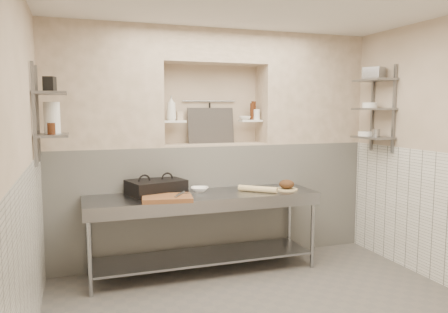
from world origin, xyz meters
name	(u,v)px	position (x,y,z in m)	size (l,w,h in m)	color
wall_left	(15,172)	(-2.05, 0.00, 1.40)	(0.10, 3.90, 2.80)	beige
wall_back	(208,144)	(0.00, 2.00, 1.40)	(4.00, 0.10, 2.80)	beige
backwall_lower	(213,200)	(0.00, 1.75, 0.70)	(4.00, 0.40, 1.40)	silver
alcove_sill	(213,144)	(0.00, 1.75, 1.41)	(1.30, 0.40, 0.02)	beige
backwall_pillar_left	(102,87)	(-1.33, 1.75, 2.10)	(1.35, 0.40, 1.40)	beige
backwall_pillar_right	(308,90)	(1.33, 1.75, 2.10)	(1.35, 0.40, 1.40)	beige
backwall_header	(213,47)	(0.00, 1.75, 2.60)	(1.30, 0.40, 0.40)	beige
wainscot_left	(29,264)	(-1.99, 0.00, 0.70)	(0.02, 3.90, 1.40)	silver
wainscot_right	(447,220)	(1.99, 0.00, 0.70)	(0.02, 3.90, 1.40)	silver
alcove_shelf_left	(174,121)	(-0.50, 1.75, 1.70)	(0.28, 0.16, 0.03)	white
alcove_shelf_right	(250,121)	(0.50, 1.75, 1.70)	(0.28, 0.16, 0.03)	white
utensil_rail	(209,101)	(0.00, 1.92, 1.95)	(0.02, 0.02, 0.70)	gray
hanging_steel	(210,114)	(0.00, 1.90, 1.78)	(0.02, 0.02, 0.30)	black
splash_panel	(211,126)	(0.00, 1.85, 1.64)	(0.60, 0.02, 0.45)	#383330
shelf_rail_left_a	(38,114)	(-1.98, 1.25, 1.80)	(0.03, 0.03, 0.95)	slate
shelf_rail_left_b	(34,115)	(-1.98, 0.85, 1.80)	(0.03, 0.03, 0.95)	slate
wall_shelf_left_lower	(52,135)	(-1.84, 1.05, 1.60)	(0.30, 0.50, 0.03)	slate
wall_shelf_left_upper	(50,93)	(-1.84, 1.05, 2.00)	(0.30, 0.50, 0.03)	slate
shelf_rail_right_a	(372,109)	(1.98, 1.25, 1.85)	(0.03, 0.03, 1.05)	slate
shelf_rail_right_b	(394,109)	(1.98, 0.85, 1.85)	(0.03, 0.03, 1.05)	slate
wall_shelf_right_lower	(373,138)	(1.84, 1.05, 1.50)	(0.30, 0.50, 0.03)	slate
wall_shelf_right_mid	(374,109)	(1.84, 1.05, 1.85)	(0.30, 0.50, 0.03)	slate
wall_shelf_right_upper	(375,80)	(1.84, 1.05, 2.20)	(0.30, 0.50, 0.03)	slate
prep_table	(203,217)	(-0.30, 1.18, 0.64)	(2.60, 0.70, 0.90)	gray
panini_press	(156,187)	(-0.79, 1.36, 0.98)	(0.68, 0.57, 0.16)	black
cutting_board	(167,198)	(-0.74, 0.99, 0.92)	(0.52, 0.36, 0.05)	brown
knife_blade	(190,193)	(-0.48, 1.06, 0.95)	(0.25, 0.03, 0.01)	gray
tongs	(180,194)	(-0.61, 0.98, 0.96)	(0.03, 0.03, 0.28)	gray
mixing_bowl	(200,189)	(-0.29, 1.36, 0.93)	(0.21, 0.21, 0.05)	white
rolling_pin	(258,189)	(0.33, 1.11, 0.93)	(0.07, 0.07, 0.46)	#DBC081
bread_board	(287,189)	(0.71, 1.13, 0.91)	(0.26, 0.26, 0.01)	#DBC081
bread_loaf	(287,184)	(0.71, 1.13, 0.97)	(0.18, 0.18, 0.11)	#4C2D19
bottle_soap	(171,108)	(-0.53, 1.75, 1.86)	(0.11, 0.12, 0.30)	white
jar_alcove	(180,116)	(-0.42, 1.77, 1.77)	(0.07, 0.07, 0.11)	beige
bowl_alcove	(245,118)	(0.42, 1.74, 1.74)	(0.15, 0.15, 0.05)	white
condiment_a	(252,112)	(0.53, 1.76, 1.82)	(0.06, 0.06, 0.21)	#3E1C0C
condiment_b	(254,110)	(0.56, 1.78, 1.83)	(0.06, 0.06, 0.24)	#3E1C0C
condiment_c	(257,115)	(0.58, 1.73, 1.78)	(0.08, 0.08, 0.13)	white
jug_left	(52,118)	(-1.84, 1.16, 1.77)	(0.15, 0.15, 0.31)	white
jar_left	(51,129)	(-1.84, 0.94, 1.67)	(0.07, 0.07, 0.11)	#3E1C0C
box_left_upper	(50,84)	(-1.84, 0.99, 2.08)	(0.10, 0.10, 0.14)	black
bowl_right	(366,134)	(1.84, 1.19, 1.54)	(0.19, 0.19, 0.06)	white
canister_right	(376,133)	(1.84, 0.99, 1.56)	(0.09, 0.09, 0.09)	gray
bowl_right_mid	(370,105)	(1.84, 1.13, 1.90)	(0.18, 0.18, 0.07)	white
basket_right	(374,73)	(1.84, 1.07, 2.28)	(0.18, 0.22, 0.14)	gray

